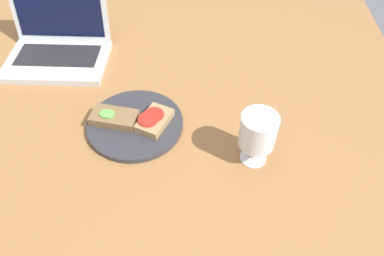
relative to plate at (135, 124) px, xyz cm
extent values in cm
cube|color=#9E6B3D|center=(7.43, -1.24, -2.25)|extent=(140.00, 140.00, 3.00)
cylinder|color=#333338|center=(0.00, 0.00, 0.00)|extent=(24.82, 24.82, 1.49)
cube|color=#A88456|center=(5.21, -0.27, 1.82)|extent=(9.80, 11.64, 2.14)
cylinder|color=red|center=(3.75, -0.89, 3.20)|extent=(5.10, 5.10, 0.63)
cylinder|color=red|center=(5.00, 0.58, 3.11)|extent=(5.20, 5.20, 0.45)
cube|color=brown|center=(-5.21, 0.27, 1.91)|extent=(12.72, 8.22, 2.32)
cylinder|color=#6BB74C|center=(-7.36, 0.33, 3.28)|extent=(2.97, 2.97, 0.43)
cylinder|color=#6BB74C|center=(-6.35, 0.05, 3.31)|extent=(2.99, 2.99, 0.48)
cylinder|color=white|center=(29.89, -9.42, -0.55)|extent=(6.36, 6.36, 0.40)
cylinder|color=white|center=(29.89, -9.42, 2.31)|extent=(1.14, 1.14, 5.31)
cylinder|color=white|center=(29.89, -9.42, 9.08)|extent=(8.51, 8.51, 8.24)
cylinder|color=white|center=(29.89, -9.42, 8.02)|extent=(7.82, 7.82, 6.13)
cube|color=silver|center=(-27.69, 25.02, 0.24)|extent=(30.25, 20.17, 1.98)
cube|color=#232326|center=(-27.69, 26.84, 1.31)|extent=(24.81, 11.09, 0.16)
cube|color=silver|center=(-27.69, 37.15, 11.69)|extent=(29.65, 4.87, 21.07)
cube|color=black|center=(-27.69, 36.65, 11.69)|extent=(26.62, 3.59, 17.60)
camera|label=1|loc=(17.43, -65.94, 70.52)|focal=35.00mm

